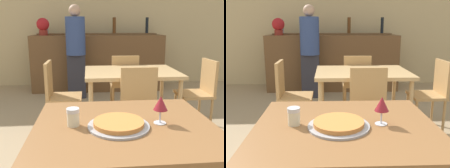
% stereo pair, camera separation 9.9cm
% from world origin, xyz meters
% --- Properties ---
extents(wall_back, '(8.00, 0.05, 2.80)m').
position_xyz_m(wall_back, '(0.00, 4.24, 1.40)').
color(wall_back, '#D1B784').
rests_on(wall_back, ground_plane).
extents(dining_table_near, '(1.01, 0.87, 0.76)m').
position_xyz_m(dining_table_near, '(0.00, 0.00, 0.68)').
color(dining_table_near, brown).
rests_on(dining_table_near, ground_plane).
extents(dining_table_far, '(1.11, 0.82, 0.76)m').
position_xyz_m(dining_table_far, '(0.32, 1.63, 0.68)').
color(dining_table_far, tan).
rests_on(dining_table_far, ground_plane).
extents(bar_counter, '(2.60, 0.56, 1.10)m').
position_xyz_m(bar_counter, '(0.00, 3.74, 0.55)').
color(bar_counter, brown).
rests_on(bar_counter, ground_plane).
extents(bar_back_shelf, '(2.39, 0.24, 0.35)m').
position_xyz_m(bar_back_shelf, '(0.00, 3.88, 1.16)').
color(bar_back_shelf, brown).
rests_on(bar_back_shelf, bar_counter).
extents(chair_far_side_front, '(0.40, 0.40, 0.89)m').
position_xyz_m(chair_far_side_front, '(0.32, 1.05, 0.52)').
color(chair_far_side_front, tan).
rests_on(chair_far_side_front, ground_plane).
extents(chair_far_side_back, '(0.40, 0.40, 0.89)m').
position_xyz_m(chair_far_side_back, '(0.32, 2.22, 0.52)').
color(chair_far_side_back, tan).
rests_on(chair_far_side_back, ground_plane).
extents(chair_far_side_left, '(0.40, 0.40, 0.89)m').
position_xyz_m(chair_far_side_left, '(-0.57, 1.63, 0.52)').
color(chair_far_side_left, tan).
rests_on(chair_far_side_left, ground_plane).
extents(chair_far_side_right, '(0.40, 0.40, 0.89)m').
position_xyz_m(chair_far_side_right, '(1.20, 1.63, 0.52)').
color(chair_far_side_right, tan).
rests_on(chair_far_side_right, ground_plane).
extents(pizza_tray, '(0.34, 0.34, 0.04)m').
position_xyz_m(pizza_tray, '(-0.04, -0.04, 0.78)').
color(pizza_tray, '#A3A3A8').
rests_on(pizza_tray, dining_table_near).
extents(cheese_shaker, '(0.07, 0.07, 0.10)m').
position_xyz_m(cheese_shaker, '(-0.29, -0.00, 0.81)').
color(cheese_shaker, beige).
rests_on(cheese_shaker, dining_table_near).
extents(person_standing, '(0.34, 0.34, 1.64)m').
position_xyz_m(person_standing, '(-0.41, 3.16, 0.89)').
color(person_standing, '#2D2D38').
rests_on(person_standing, ground_plane).
extents(wine_glass, '(0.08, 0.08, 0.16)m').
position_xyz_m(wine_glass, '(0.20, -0.01, 0.88)').
color(wine_glass, silver).
rests_on(wine_glass, dining_table_near).
extents(potted_plant, '(0.24, 0.24, 0.33)m').
position_xyz_m(potted_plant, '(-1.05, 3.69, 1.29)').
color(potted_plant, maroon).
rests_on(potted_plant, bar_counter).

